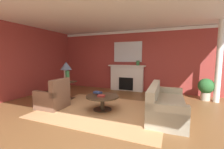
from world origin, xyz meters
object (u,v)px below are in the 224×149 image
(sofa, at_px, (165,105))
(side_table, at_px, (67,89))
(mantel_mirror, at_px, (128,52))
(vase_on_side_table, at_px, (68,76))
(fireplace, at_px, (127,79))
(potted_plant, at_px, (206,87))
(table_lamp, at_px, (66,68))
(armchair_near_window, at_px, (53,99))
(coffee_table, at_px, (102,99))
(vase_mantel_right, at_px, (138,63))

(sofa, height_order, side_table, sofa)
(mantel_mirror, relative_size, vase_on_side_table, 3.29)
(sofa, relative_size, vase_on_side_table, 5.02)
(mantel_mirror, xyz_separation_m, side_table, (-1.68, -2.51, -1.49))
(fireplace, relative_size, mantel_mirror, 1.29)
(potted_plant, bearing_deg, side_table, -159.38)
(fireplace, distance_m, table_lamp, 2.99)
(mantel_mirror, xyz_separation_m, armchair_near_window, (-1.42, -3.49, -1.58))
(armchair_near_window, bearing_deg, coffee_table, 14.88)
(vase_mantel_right, bearing_deg, potted_plant, -10.13)
(side_table, xyz_separation_m, vase_mantel_right, (2.23, 2.34, 0.96))
(coffee_table, bearing_deg, vase_on_side_table, 164.60)
(vase_on_side_table, bearing_deg, potted_plant, 22.45)
(fireplace, height_order, potted_plant, fireplace)
(table_lamp, bearing_deg, vase_on_side_table, -38.66)
(side_table, distance_m, potted_plant, 5.28)
(vase_mantel_right, distance_m, potted_plant, 2.88)
(vase_on_side_table, distance_m, vase_mantel_right, 3.26)
(sofa, xyz_separation_m, table_lamp, (-3.60, 0.32, 0.93))
(table_lamp, bearing_deg, armchair_near_window, -74.88)
(armchair_near_window, distance_m, vase_mantel_right, 4.00)
(sofa, bearing_deg, vase_mantel_right, 117.20)
(fireplace, bearing_deg, coffee_table, -87.70)
(side_table, relative_size, potted_plant, 0.84)
(sofa, relative_size, side_table, 3.03)
(sofa, distance_m, armchair_near_window, 3.40)
(potted_plant, bearing_deg, sofa, -121.56)
(potted_plant, bearing_deg, vase_mantel_right, 169.87)
(coffee_table, xyz_separation_m, side_table, (-1.80, 0.57, 0.06))
(armchair_near_window, xyz_separation_m, coffee_table, (1.54, 0.41, 0.03))
(coffee_table, bearing_deg, fireplace, 92.30)
(fireplace, bearing_deg, potted_plant, -9.30)
(coffee_table, bearing_deg, vase_mantel_right, 81.59)
(sofa, relative_size, coffee_table, 2.12)
(armchair_near_window, distance_m, potted_plant, 5.47)
(sofa, xyz_separation_m, armchair_near_window, (-3.33, -0.66, 0.01))
(armchair_near_window, xyz_separation_m, vase_mantel_right, (1.97, 3.32, 1.05))
(mantel_mirror, relative_size, side_table, 1.99)
(armchair_near_window, bearing_deg, mantel_mirror, 67.92)
(coffee_table, bearing_deg, table_lamp, 162.30)
(side_table, bearing_deg, vase_mantel_right, 46.36)
(sofa, height_order, vase_on_side_table, vase_on_side_table)
(side_table, bearing_deg, armchair_near_window, -74.88)
(vase_mantel_right, relative_size, potted_plant, 0.26)
(sofa, height_order, table_lamp, table_lamp)
(table_lamp, bearing_deg, potted_plant, 20.62)
(coffee_table, height_order, vase_mantel_right, vase_mantel_right)
(fireplace, relative_size, sofa, 0.85)
(mantel_mirror, xyz_separation_m, coffee_table, (0.12, -3.09, -1.55))
(table_lamp, distance_m, vase_mantel_right, 3.24)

